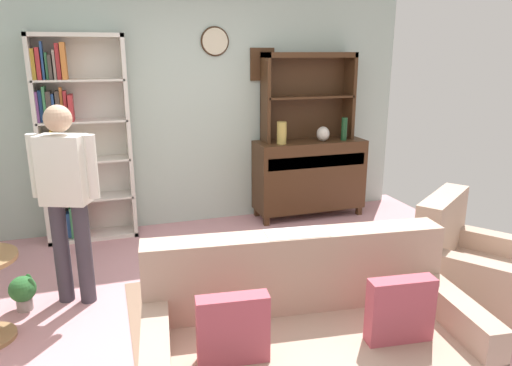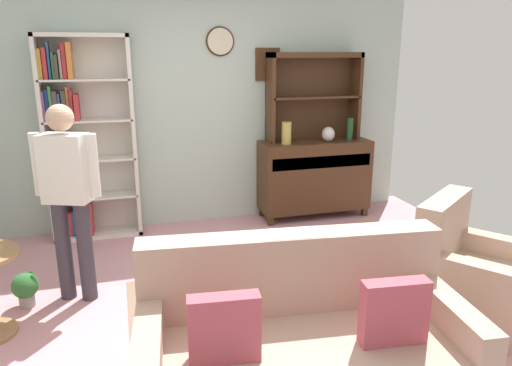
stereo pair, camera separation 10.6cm
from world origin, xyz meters
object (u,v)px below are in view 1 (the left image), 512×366
Objects in this scene: bookshelf at (77,142)px; sideboard at (309,175)px; vase_round at (323,134)px; coffee_table at (250,279)px; bottle_wine at (344,129)px; potted_plant_small at (23,291)px; armchair_floral at (471,275)px; book_stack at (260,263)px; vase_tall at (282,133)px; person_reading at (66,192)px; couch_floral at (308,348)px; sideboard_hutch at (308,84)px.

bookshelf is 1.62× the size of sideboard.
vase_round reaches higher than coffee_table.
bookshelf is at bearing 176.66° from bottle_wine.
potted_plant_small is (-2.98, -1.33, -0.35)m from sideboard.
bookshelf is 1.96× the size of armchair_floral.
bottle_wine is 2.65m from book_stack.
vase_tall is 0.91× the size of potted_plant_small.
sideboard is 2.47m from coffee_table.
armchair_floral is 3.12m from person_reading.
person_reading is (-2.21, -1.23, -0.14)m from vase_tall.
potted_plant_small is (-3.24, 1.06, -0.13)m from armchair_floral.
sideboard is 5.20× the size of vase_tall.
vase_round is at bearing 53.95° from book_stack.
armchair_floral is 1.62m from book_stack.
person_reading reaches higher than bottle_wine.
book_stack is (-1.44, -1.97, -0.54)m from vase_round.
bookshelf is at bearing 113.16° from couch_floral.
couch_floral is at bearing -114.32° from sideboard.
vase_round is 0.63× the size of bottle_wine.
book_stack is (-0.92, -1.96, -0.58)m from vase_tall.
book_stack is at bearing -131.01° from bottle_wine.
armchair_floral is 0.69× the size of person_reading.
bottle_wine is 0.17× the size of person_reading.
sideboard is (2.56, -0.08, -0.53)m from bookshelf.
couch_floral is at bearing -42.41° from potted_plant_small.
armchair_floral is at bearing -12.75° from book_stack.
vase_tall is 3.02m from couch_floral.
coffee_table is (-1.38, -2.16, -1.21)m from sideboard_hutch.
person_reading is 1.95× the size of coffee_table.
book_stack is at bearing -59.40° from bookshelf.
bottle_wine is 3.70m from potted_plant_small.
potted_plant_small is (-3.11, -1.27, -0.84)m from vase_round.
sideboard_hutch is at bearing 58.70° from book_stack.
vase_round reaches higher than book_stack.
couch_floral is 0.83m from coffee_table.
sideboard_hutch is at bearing 57.37° from coffee_table.
potted_plant_small is 1.76m from coffee_table.
person_reading is (-2.60, -1.31, 0.40)m from sideboard.
sideboard is 3.28m from potted_plant_small.
vase_round is at bearing -3.19° from bookshelf.
vase_round reaches higher than armchair_floral.
vase_tall is 2.31m from coffee_table.
coffee_table is at bearing -123.99° from sideboard.
sideboard_hutch is 0.67m from bottle_wine.
armchair_floral is at bearing -74.21° from vase_tall.
vase_tall is (-0.39, -0.19, -0.51)m from sideboard_hutch.
sideboard_hutch reaches higher than sideboard.
sideboard is 2.42m from armchair_floral.
sideboard_hutch reaches higher than book_stack.
coffee_table is at bearing -127.33° from vase_round.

